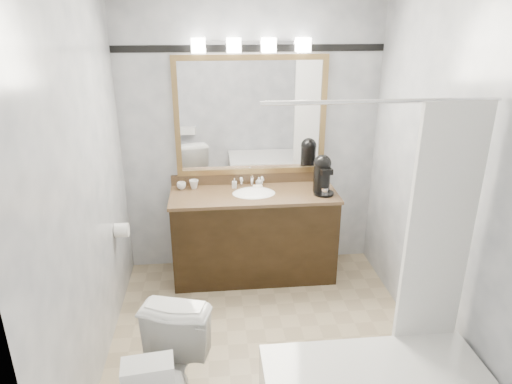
{
  "coord_description": "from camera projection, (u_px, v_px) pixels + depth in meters",
  "views": [
    {
      "loc": [
        -0.37,
        -2.85,
        2.37
      ],
      "look_at": [
        -0.05,
        0.35,
        1.12
      ],
      "focal_mm": 32.0,
      "sensor_mm": 36.0,
      "label": 1
    }
  ],
  "objects": [
    {
      "name": "tp_roll",
      "position": [
        122.0,
        230.0,
        3.79
      ],
      "size": [
        0.11,
        0.12,
        0.12
      ],
      "primitive_type": "cylinder",
      "rotation": [
        0.0,
        1.57,
        0.0
      ],
      "color": "white",
      "rests_on": "room"
    },
    {
      "name": "cup_right",
      "position": [
        194.0,
        184.0,
        4.27
      ],
      "size": [
        0.11,
        0.11,
        0.08
      ],
      "primitive_type": "imported",
      "rotation": [
        0.0,
        0.0,
        0.36
      ],
      "color": "white",
      "rests_on": "vanity"
    },
    {
      "name": "cup_left",
      "position": [
        181.0,
        186.0,
        4.26
      ],
      "size": [
        0.11,
        0.11,
        0.07
      ],
      "primitive_type": "imported",
      "rotation": [
        0.0,
        0.0,
        -0.35
      ],
      "color": "white",
      "rests_on": "vanity"
    },
    {
      "name": "coffee_maker",
      "position": [
        322.0,
        173.0,
        4.12
      ],
      "size": [
        0.18,
        0.23,
        0.35
      ],
      "rotation": [
        0.0,
        0.0,
        0.15
      ],
      "color": "black",
      "rests_on": "vanity"
    },
    {
      "name": "accent_stripe",
      "position": [
        251.0,
        48.0,
        3.98
      ],
      "size": [
        2.4,
        0.01,
        0.06
      ],
      "primitive_type": "cube",
      "color": "black",
      "rests_on": "room"
    },
    {
      "name": "vanity",
      "position": [
        254.0,
        233.0,
        4.32
      ],
      "size": [
        1.53,
        0.58,
        0.97
      ],
      "color": "black",
      "rests_on": "ground"
    },
    {
      "name": "soap_bottle_b",
      "position": [
        259.0,
        181.0,
        4.35
      ],
      "size": [
        0.07,
        0.07,
        0.08
      ],
      "primitive_type": "imported",
      "rotation": [
        0.0,
        0.0,
        0.17
      ],
      "color": "white",
      "rests_on": "vanity"
    },
    {
      "name": "vanity_light_bar",
      "position": [
        251.0,
        45.0,
        3.9
      ],
      "size": [
        1.02,
        0.14,
        0.12
      ],
      "color": "silver",
      "rests_on": "room"
    },
    {
      "name": "room",
      "position": [
        268.0,
        192.0,
        3.08
      ],
      "size": [
        2.42,
        2.62,
        2.52
      ],
      "color": "tan",
      "rests_on": "ground"
    },
    {
      "name": "tissue_box",
      "position": [
        148.0,
        371.0,
        2.14
      ],
      "size": [
        0.26,
        0.16,
        0.1
      ],
      "primitive_type": "cube",
      "rotation": [
        0.0,
        0.0,
        0.11
      ],
      "color": "white",
      "rests_on": "toilet"
    },
    {
      "name": "soap_bar",
      "position": [
        258.0,
        187.0,
        4.28
      ],
      "size": [
        0.09,
        0.06,
        0.03
      ],
      "primitive_type": "cube",
      "rotation": [
        0.0,
        0.0,
        0.04
      ],
      "color": "beige",
      "rests_on": "vanity"
    },
    {
      "name": "mirror",
      "position": [
        251.0,
        117.0,
        4.18
      ],
      "size": [
        1.4,
        0.04,
        1.1
      ],
      "color": "olive",
      "rests_on": "room"
    },
    {
      "name": "soap_bottle_a",
      "position": [
        234.0,
        183.0,
        4.28
      ],
      "size": [
        0.05,
        0.05,
        0.09
      ],
      "primitive_type": "imported",
      "rotation": [
        0.0,
        0.0,
        -0.17
      ],
      "color": "white",
      "rests_on": "vanity"
    }
  ]
}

